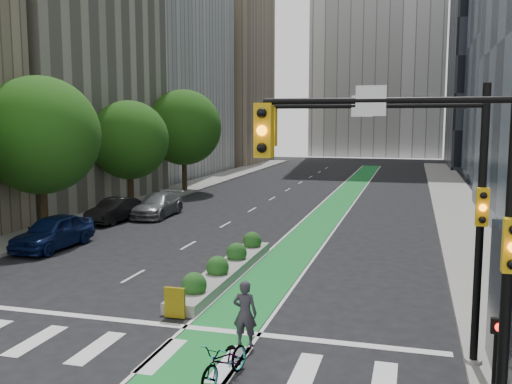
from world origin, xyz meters
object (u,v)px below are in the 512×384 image
Objects in this scene: bicycle at (225,361)px; parked_car_left_mid at (115,210)px; parked_car_left_far at (157,205)px; cyclist at (245,313)px; parked_car_left_near at (53,232)px; median_planter at (226,268)px.

parked_car_left_mid is at bearing 138.91° from bicycle.
parked_car_left_far reaches higher than bicycle.
bicycle is 1.06× the size of cyclist.
bicycle is 0.41× the size of parked_car_left_near.
bicycle is (3.00, -9.04, 0.16)m from median_planter.
parked_car_left_near is at bearing -78.57° from parked_car_left_mid.
bicycle is 24.78m from parked_car_left_far.
cyclist is at bearing -67.25° from median_planter.
parked_car_left_far is (-11.85, 19.37, -0.20)m from cyclist.
cyclist is 0.38× the size of parked_car_left_near.
bicycle is at bearing -71.64° from median_planter.
parked_car_left_mid is (-0.76, 7.51, -0.11)m from parked_car_left_near.
bicycle is at bearing 92.74° from cyclist.
parked_car_left_mid is 3.10m from parked_car_left_far.
bicycle is at bearing -40.23° from parked_car_left_near.
parked_car_left_far is at bearing 86.39° from parked_car_left_near.
bicycle is 23.47m from parked_car_left_mid.
parked_car_left_near reaches higher than parked_car_left_mid.
cyclist is at bearing -34.41° from parked_car_left_near.
bicycle is at bearing -63.02° from parked_car_left_far.
cyclist reaches higher than bicycle.
cyclist is 15.76m from parked_car_left_near.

